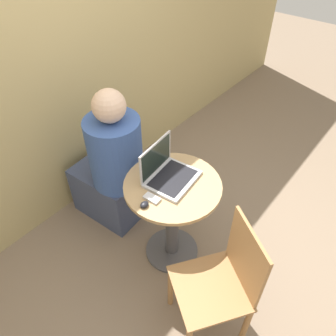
# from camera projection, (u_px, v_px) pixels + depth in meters

# --- Properties ---
(ground_plane) EXTENTS (12.00, 12.00, 0.00)m
(ground_plane) POSITION_uv_depth(u_px,v_px,m) (172.00, 250.00, 2.56)
(ground_plane) COLOR #7F6B56
(back_wall) EXTENTS (7.00, 0.05, 2.60)m
(back_wall) POSITION_uv_depth(u_px,v_px,m) (52.00, 54.00, 2.18)
(back_wall) COLOR tan
(back_wall) RESTS_ON ground_plane
(round_table) EXTENTS (0.63, 0.63, 0.73)m
(round_table) POSITION_uv_depth(u_px,v_px,m) (172.00, 210.00, 2.23)
(round_table) COLOR #4C4C51
(round_table) RESTS_ON ground_plane
(laptop) EXTENTS (0.35, 0.30, 0.24)m
(laptop) POSITION_uv_depth(u_px,v_px,m) (167.00, 172.00, 2.08)
(laptop) COLOR #B7B7BC
(laptop) RESTS_ON round_table
(cell_phone) EXTENTS (0.06, 0.11, 0.02)m
(cell_phone) POSITION_uv_depth(u_px,v_px,m) (152.00, 198.00, 1.97)
(cell_phone) COLOR silver
(cell_phone) RESTS_ON round_table
(computer_mouse) EXTENTS (0.06, 0.04, 0.03)m
(computer_mouse) POSITION_uv_depth(u_px,v_px,m) (144.00, 205.00, 1.92)
(computer_mouse) COLOR black
(computer_mouse) RESTS_ON round_table
(chair_empty) EXTENTS (0.56, 0.56, 0.88)m
(chair_empty) POSITION_uv_depth(u_px,v_px,m) (221.00, 283.00, 1.87)
(chair_empty) COLOR #9E7042
(chair_empty) RESTS_ON ground_plane
(person_seated) EXTENTS (0.41, 0.62, 1.20)m
(person_seated) POSITION_uv_depth(u_px,v_px,m) (112.00, 171.00, 2.51)
(person_seated) COLOR #3D4766
(person_seated) RESTS_ON ground_plane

